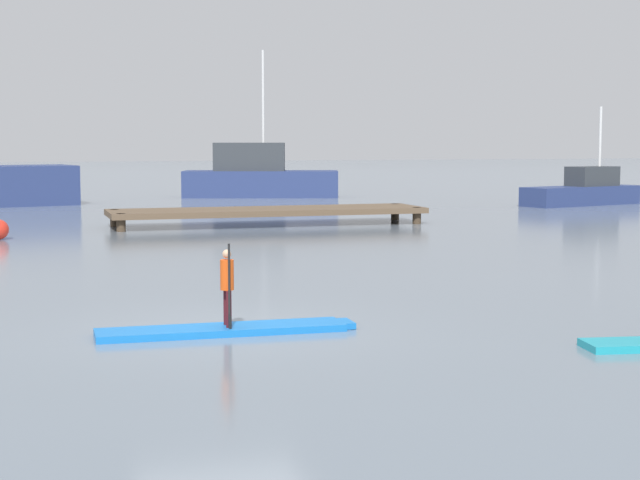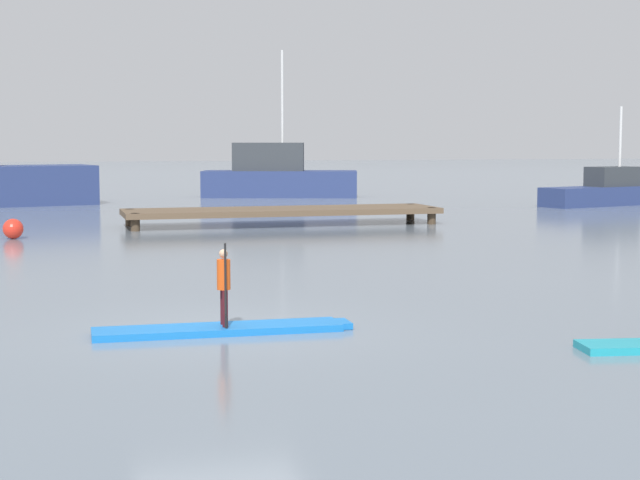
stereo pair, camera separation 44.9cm
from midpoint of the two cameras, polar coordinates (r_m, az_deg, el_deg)
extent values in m
plane|color=slate|center=(14.77, -6.32, -5.05)|extent=(240.00, 240.00, 0.00)
cube|color=blue|center=(14.47, -6.48, -5.07)|extent=(3.54, 0.80, 0.10)
cube|color=blue|center=(14.85, 0.47, -4.76)|extent=(0.25, 0.50, 0.09)
cylinder|color=#4C1419|center=(14.54, -6.22, -3.77)|extent=(0.08, 0.08, 0.52)
cylinder|color=#4C1419|center=(14.32, -6.08, -3.92)|extent=(0.08, 0.08, 0.52)
cylinder|color=#E54C14|center=(14.35, -6.17, -1.97)|extent=(0.20, 0.20, 0.43)
sphere|color=tan|center=(14.32, -6.18, -0.79)|extent=(0.12, 0.12, 0.12)
cylinder|color=black|center=(14.21, -6.05, -2.60)|extent=(0.03, 0.03, 1.20)
cube|color=black|center=(14.29, -6.03, -4.63)|extent=(0.03, 0.14, 0.18)
cube|color=navy|center=(44.11, 14.23, 2.44)|extent=(5.88, 3.07, 0.80)
cube|color=#33383D|center=(44.58, 14.85, 3.51)|extent=(2.41, 1.72, 0.83)
cylinder|color=silver|center=(44.87, 15.28, 5.66)|extent=(0.12, 0.12, 2.55)
cube|color=navy|center=(48.90, -3.62, 3.18)|extent=(7.75, 4.25, 1.27)
cube|color=#33383D|center=(48.89, -4.28, 4.72)|extent=(3.67, 2.36, 1.35)
cylinder|color=silver|center=(48.89, -3.50, 8.10)|extent=(0.12, 0.12, 4.41)
cube|color=brown|center=(32.68, -3.36, 1.64)|extent=(10.19, 2.57, 0.18)
cylinder|color=#473828|center=(30.93, -11.59, 0.97)|extent=(0.28, 0.28, 0.54)
cylinder|color=#473828|center=(32.88, -11.92, 1.23)|extent=(0.28, 0.28, 0.54)
cylinder|color=#473828|center=(33.24, 5.11, 1.38)|extent=(0.28, 0.28, 0.54)
cylinder|color=#473828|center=(35.06, 3.90, 1.61)|extent=(0.28, 0.28, 0.54)
camera|label=1|loc=(0.22, -90.80, -0.08)|focal=56.63mm
camera|label=2|loc=(0.22, 89.20, 0.08)|focal=56.63mm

